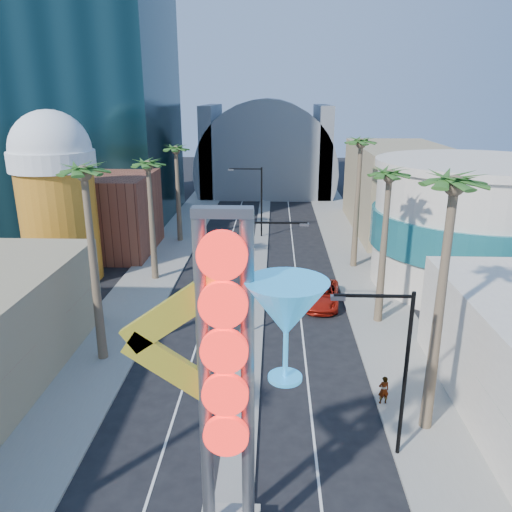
{
  "coord_description": "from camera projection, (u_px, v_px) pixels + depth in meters",
  "views": [
    {
      "loc": [
        1.51,
        -11.0,
        15.64
      ],
      "look_at": [
        0.28,
        20.71,
        5.32
      ],
      "focal_mm": 35.0,
      "sensor_mm": 36.0,
      "label": 1
    }
  ],
  "objects": [
    {
      "name": "sidewalk_west",
      "position": [
        162.0,
        261.0,
        48.93
      ],
      "size": [
        5.0,
        100.0,
        0.15
      ],
      "primitive_type": "cube",
      "color": "gray",
      "rests_on": "ground"
    },
    {
      "name": "sidewalk_east",
      "position": [
        357.0,
        263.0,
        48.23
      ],
      "size": [
        5.0,
        100.0,
        0.15
      ],
      "primitive_type": "cube",
      "color": "gray",
      "rests_on": "ground"
    },
    {
      "name": "median",
      "position": [
        260.0,
        252.0,
        51.43
      ],
      "size": [
        1.6,
        84.0,
        0.15
      ],
      "primitive_type": "cube",
      "color": "gray",
      "rests_on": "ground"
    },
    {
      "name": "hotel_tower",
      "position": [
        75.0,
        9.0,
        57.84
      ],
      "size": [
        20.0,
        20.0,
        50.0
      ],
      "primitive_type": "cube",
      "color": "black",
      "rests_on": "ground"
    },
    {
      "name": "brick_filler_west",
      "position": [
        103.0,
        214.0,
        50.81
      ],
      "size": [
        10.0,
        10.0,
        8.0
      ],
      "primitive_type": "cube",
      "color": "brown",
      "rests_on": "ground"
    },
    {
      "name": "filler_east",
      "position": [
        398.0,
        189.0,
        58.82
      ],
      "size": [
        10.0,
        20.0,
        10.0
      ],
      "primitive_type": "cube",
      "color": "tan",
      "rests_on": "ground"
    },
    {
      "name": "beer_mug",
      "position": [
        56.0,
        191.0,
        42.06
      ],
      "size": [
        7.0,
        7.0,
        14.5
      ],
      "color": "#C5761A",
      "rests_on": "ground"
    },
    {
      "name": "turquoise_building",
      "position": [
        472.0,
        225.0,
        41.57
      ],
      "size": [
        16.6,
        16.6,
        10.6
      ],
      "color": "beige",
      "rests_on": "ground"
    },
    {
      "name": "canopy",
      "position": [
        266.0,
        166.0,
        82.43
      ],
      "size": [
        22.0,
        16.0,
        22.0
      ],
      "color": "slate",
      "rests_on": "ground"
    },
    {
      "name": "neon_sign",
      "position": [
        251.0,
        369.0,
        15.87
      ],
      "size": [
        6.53,
        2.6,
        12.55
      ],
      "color": "gray",
      "rests_on": "ground"
    },
    {
      "name": "streetlight_0",
      "position": [
        260.0,
        266.0,
        32.82
      ],
      "size": [
        3.79,
        0.25,
        8.0
      ],
      "color": "black",
      "rests_on": "ground"
    },
    {
      "name": "streetlight_1",
      "position": [
        257.0,
        195.0,
        55.67
      ],
      "size": [
        3.79,
        0.25,
        8.0
      ],
      "color": "black",
      "rests_on": "ground"
    },
    {
      "name": "streetlight_2",
      "position": [
        396.0,
        361.0,
        21.21
      ],
      "size": [
        3.45,
        0.25,
        8.0
      ],
      "color": "black",
      "rests_on": "ground"
    },
    {
      "name": "palm_1",
      "position": [
        85.0,
        186.0,
        27.53
      ],
      "size": [
        2.4,
        2.4,
        12.7
      ],
      "color": "brown",
      "rests_on": "ground"
    },
    {
      "name": "palm_2",
      "position": [
        148.0,
        172.0,
        41.25
      ],
      "size": [
        2.4,
        2.4,
        11.2
      ],
      "color": "brown",
      "rests_on": "ground"
    },
    {
      "name": "palm_3",
      "position": [
        176.0,
        155.0,
        52.66
      ],
      "size": [
        2.4,
        2.4,
        11.2
      ],
      "color": "brown",
      "rests_on": "ground"
    },
    {
      "name": "palm_5",
      "position": [
        452.0,
        203.0,
        21.03
      ],
      "size": [
        2.4,
        2.4,
        13.2
      ],
      "color": "brown",
      "rests_on": "ground"
    },
    {
      "name": "palm_6",
      "position": [
        389.0,
        185.0,
        32.85
      ],
      "size": [
        2.4,
        2.4,
        11.7
      ],
      "color": "brown",
      "rests_on": "ground"
    },
    {
      "name": "palm_7",
      "position": [
        360.0,
        151.0,
        43.97
      ],
      "size": [
        2.4,
        2.4,
        12.7
      ],
      "color": "brown",
      "rests_on": "ground"
    },
    {
      "name": "red_pickup",
      "position": [
        321.0,
        294.0,
        38.76
      ],
      "size": [
        3.36,
        6.11,
        1.62
      ],
      "primitive_type": "imported",
      "rotation": [
        0.0,
        0.0,
        -0.12
      ],
      "color": "#B01A0D",
      "rests_on": "ground"
    },
    {
      "name": "pedestrian_a",
      "position": [
        384.0,
        390.0,
        26.0
      ],
      "size": [
        0.64,
        0.48,
        1.59
      ],
      "primitive_type": "imported",
      "rotation": [
        0.0,
        0.0,
        3.32
      ],
      "color": "gray",
      "rests_on": "sidewalk_east"
    },
    {
      "name": "pedestrian_b",
      "position": [
        379.0,
        300.0,
        37.47
      ],
      "size": [
        0.83,
        0.69,
        1.56
      ],
      "primitive_type": "imported",
      "rotation": [
        0.0,
        0.0,
        3.28
      ],
      "color": "gray",
      "rests_on": "sidewalk_east"
    }
  ]
}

